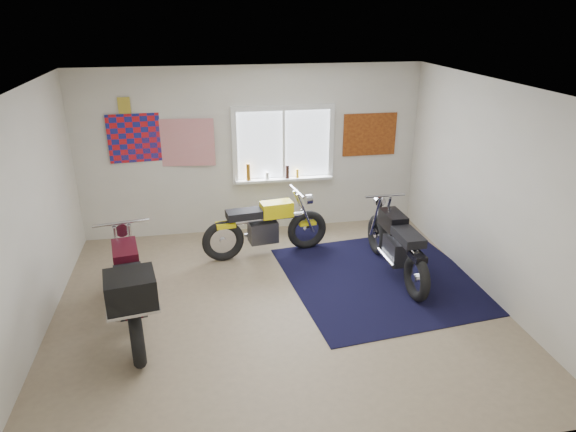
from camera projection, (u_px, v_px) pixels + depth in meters
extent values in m
plane|color=#9E896B|center=(278.00, 306.00, 6.48)|extent=(5.50, 5.50, 0.00)
plane|color=white|center=(277.00, 88.00, 5.46)|extent=(5.50, 5.50, 0.00)
plane|color=silver|center=(253.00, 151.00, 8.25)|extent=(5.50, 0.00, 5.50)
plane|color=silver|center=(333.00, 329.00, 3.69)|extent=(5.50, 0.00, 5.50)
plane|color=silver|center=(25.00, 223.00, 5.51)|extent=(0.00, 5.00, 5.00)
plane|color=silver|center=(494.00, 192.00, 6.42)|extent=(0.00, 5.00, 5.00)
cube|color=black|center=(382.00, 278.00, 7.13)|extent=(2.77, 2.85, 0.01)
cube|color=white|center=(283.00, 144.00, 8.28)|extent=(1.50, 0.02, 1.10)
cube|color=white|center=(283.00, 108.00, 8.04)|extent=(1.66, 0.06, 0.08)
cube|color=white|center=(284.00, 179.00, 8.49)|extent=(1.66, 0.06, 0.08)
cube|color=white|center=(234.00, 147.00, 8.13)|extent=(0.08, 0.06, 1.10)
cube|color=white|center=(331.00, 142.00, 8.40)|extent=(0.08, 0.06, 1.10)
cube|color=white|center=(283.00, 144.00, 8.26)|extent=(0.04, 0.06, 1.10)
cube|color=white|center=(284.00, 179.00, 8.42)|extent=(1.60, 0.16, 0.04)
cylinder|color=#8F5714|center=(248.00, 172.00, 8.26)|extent=(0.07, 0.07, 0.28)
cylinder|color=white|center=(267.00, 176.00, 8.34)|extent=(0.06, 0.06, 0.12)
cylinder|color=black|center=(287.00, 172.00, 8.37)|extent=(0.06, 0.06, 0.22)
cylinder|color=gold|center=(297.00, 173.00, 8.42)|extent=(0.05, 0.05, 0.14)
plane|color=red|center=(142.00, 138.00, 7.83)|extent=(1.00, 0.07, 1.00)
plane|color=red|center=(185.00, 143.00, 7.96)|extent=(0.90, 0.09, 0.90)
cube|color=gold|center=(124.00, 105.00, 7.61)|extent=(0.18, 0.02, 0.24)
cube|color=#A54C14|center=(370.00, 135.00, 8.48)|extent=(0.90, 0.03, 0.70)
torus|color=black|center=(307.00, 230.00, 7.93)|extent=(0.64, 0.21, 0.63)
torus|color=black|center=(223.00, 241.00, 7.54)|extent=(0.64, 0.21, 0.63)
cylinder|color=silver|center=(307.00, 230.00, 7.93)|extent=(0.12, 0.11, 0.10)
cylinder|color=silver|center=(223.00, 241.00, 7.54)|extent=(0.12, 0.11, 0.10)
cylinder|color=silver|center=(266.00, 219.00, 7.63)|extent=(1.18, 0.25, 0.08)
cube|color=#2E2D30|center=(263.00, 232.00, 7.70)|extent=(0.46, 0.32, 0.32)
cylinder|color=silver|center=(260.00, 233.00, 7.87)|extent=(0.52, 0.14, 0.07)
cube|color=yellow|center=(277.00, 209.00, 7.63)|extent=(0.50, 0.31, 0.23)
cube|color=black|center=(244.00, 214.00, 7.50)|extent=(0.55, 0.33, 0.11)
cube|color=yellow|center=(226.00, 225.00, 7.46)|extent=(0.30, 0.19, 0.08)
cube|color=yellow|center=(307.00, 223.00, 7.89)|extent=(0.28, 0.17, 0.05)
cylinder|color=silver|center=(297.00, 191.00, 7.64)|extent=(0.12, 0.58, 0.03)
cylinder|color=silver|center=(309.00, 199.00, 7.75)|extent=(0.11, 0.16, 0.15)
torus|color=black|center=(378.00, 235.00, 7.77)|extent=(0.14, 0.62, 0.62)
torus|color=black|center=(417.00, 278.00, 6.53)|extent=(0.14, 0.62, 0.62)
cylinder|color=silver|center=(378.00, 235.00, 7.77)|extent=(0.10, 0.11, 0.11)
cylinder|color=silver|center=(417.00, 278.00, 6.53)|extent=(0.10, 0.11, 0.11)
cylinder|color=silver|center=(397.00, 235.00, 7.04)|extent=(0.12, 1.23, 0.09)
cube|color=#2E2D30|center=(397.00, 250.00, 7.08)|extent=(0.29, 0.45, 0.33)
cylinder|color=silver|center=(386.00, 258.00, 7.08)|extent=(0.08, 0.54, 0.07)
cube|color=black|center=(393.00, 221.00, 7.15)|extent=(0.27, 0.50, 0.23)
cube|color=black|center=(408.00, 237.00, 6.69)|extent=(0.29, 0.54, 0.12)
cube|color=black|center=(417.00, 256.00, 6.47)|extent=(0.16, 0.30, 0.08)
cube|color=black|center=(378.00, 228.00, 7.73)|extent=(0.14, 0.28, 0.05)
cylinder|color=silver|center=(385.00, 196.00, 7.35)|extent=(0.61, 0.05, 0.04)
cylinder|color=silver|center=(379.00, 201.00, 7.59)|extent=(0.16, 0.10, 0.16)
torus|color=black|center=(127.00, 271.00, 6.63)|extent=(0.25, 0.71, 0.69)
torus|color=black|center=(137.00, 335.00, 5.33)|extent=(0.25, 0.71, 0.69)
cylinder|color=silver|center=(127.00, 271.00, 6.63)|extent=(0.12, 0.13, 0.12)
cylinder|color=silver|center=(137.00, 335.00, 5.33)|extent=(0.12, 0.13, 0.12)
cylinder|color=silver|center=(128.00, 275.00, 5.86)|extent=(0.31, 1.34, 0.10)
cube|color=#2E2D30|center=(131.00, 295.00, 5.90)|extent=(0.37, 0.52, 0.36)
cylinder|color=silver|center=(117.00, 306.00, 5.89)|extent=(0.17, 0.59, 0.07)
cube|color=#3E0A15|center=(126.00, 256.00, 5.97)|extent=(0.36, 0.57, 0.26)
cube|color=black|center=(129.00, 280.00, 5.48)|extent=(0.39, 0.63, 0.13)
cube|color=#3E0A15|center=(133.00, 308.00, 5.26)|extent=(0.22, 0.34, 0.09)
cube|color=#3E0A15|center=(126.00, 262.00, 6.58)|extent=(0.20, 0.32, 0.05)
cylinder|color=silver|center=(121.00, 223.00, 6.18)|extent=(0.66, 0.15, 0.04)
cylinder|color=silver|center=(122.00, 229.00, 6.43)|extent=(0.19, 0.13, 0.17)
cube|color=black|center=(131.00, 290.00, 5.01)|extent=(0.55, 0.52, 0.32)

